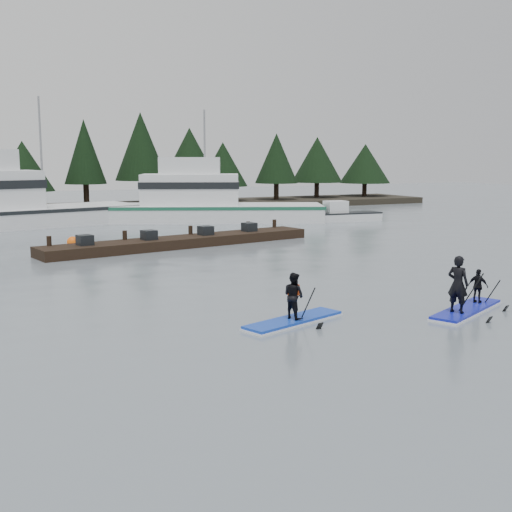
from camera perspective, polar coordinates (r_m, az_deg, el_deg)
name	(u,v)px	position (r m, az deg, el deg)	size (l,w,h in m)	color
ground	(343,320)	(19.36, 7.76, -5.67)	(160.00, 160.00, 0.00)	slate
far_shore	(79,209)	(58.72, -15.45, 4.06)	(70.00, 8.00, 0.60)	#2D281E
treeline	(79,212)	(58.74, -15.44, 3.77)	(60.00, 4.00, 8.00)	black
fishing_boat_large	(3,217)	(47.39, -21.59, 3.28)	(18.57, 8.69, 10.08)	white
fishing_boat_medium	(210,212)	(48.87, -4.13, 3.91)	(16.50, 10.62, 9.32)	white
skiff	(345,217)	(49.30, 7.93, 3.48)	(5.52, 1.65, 0.64)	white
floating_dock	(182,242)	(35.04, -6.56, 1.27)	(15.71, 2.09, 0.52)	black
buoy_b	(73,245)	(36.67, -15.96, 0.91)	(0.64, 0.64, 0.64)	#FF5E0C
buoy_c	(293,222)	(48.43, 3.28, 3.07)	(0.51, 0.51, 0.51)	#FF5E0C
paddleboard_solo	(294,306)	(18.82, 3.36, -4.48)	(3.52, 1.86, 1.90)	#133BB9
paddleboard_duo	(465,294)	(20.96, 18.09, -3.26)	(3.69, 2.33, 2.39)	#121BAA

